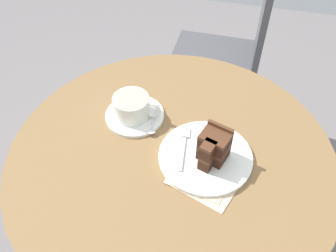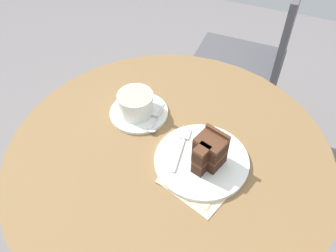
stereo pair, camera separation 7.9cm
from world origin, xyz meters
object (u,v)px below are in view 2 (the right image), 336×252
object	(u,v)px
napkin	(198,177)
cafe_chair	(257,57)
teaspoon	(155,121)
cake_slice	(209,152)
fork	(182,144)
saucer	(139,112)
coffee_cup	(136,103)
cake_plate	(201,162)

from	to	relation	value
napkin	cafe_chair	xyz separation A→B (m)	(-0.00, 0.82, -0.23)
teaspoon	cake_slice	size ratio (longest dim) A/B	1.24
teaspoon	fork	distance (m)	0.10
teaspoon	fork	xyz separation A→B (m)	(0.09, -0.05, 0.00)
saucer	coffee_cup	distance (m)	0.03
cake_plate	cafe_chair	xyz separation A→B (m)	(0.01, 0.78, -0.23)
fork	cafe_chair	bearing A→B (deg)	-11.25
saucer	fork	bearing A→B (deg)	-25.04
cake_plate	cake_slice	size ratio (longest dim) A/B	2.51
napkin	fork	bearing A→B (deg)	133.77
napkin	saucer	bearing A→B (deg)	147.24
cafe_chair	cake_plate	bearing A→B (deg)	-0.04
saucer	teaspoon	size ratio (longest dim) A/B	1.40
cake_slice	teaspoon	bearing A→B (deg)	155.28
cake_plate	cafe_chair	bearing A→B (deg)	89.56
saucer	cake_plate	xyz separation A→B (m)	(0.20, -0.10, 0.00)
napkin	cafe_chair	distance (m)	0.85
coffee_cup	napkin	size ratio (longest dim) A/B	0.68
coffee_cup	teaspoon	world-z (taller)	coffee_cup
saucer	coffee_cup	bearing A→B (deg)	-149.76
coffee_cup	teaspoon	bearing A→B (deg)	-16.61
cake_plate	cake_slice	world-z (taller)	cake_slice
coffee_cup	fork	bearing A→B (deg)	-23.78
cafe_chair	saucer	bearing A→B (deg)	-16.61
coffee_cup	cafe_chair	size ratio (longest dim) A/B	0.14
saucer	teaspoon	distance (m)	0.06
teaspoon	cake_plate	size ratio (longest dim) A/B	0.49
teaspoon	cake_slice	world-z (taller)	cake_slice
coffee_cup	cake_plate	distance (m)	0.23
coffee_cup	teaspoon	distance (m)	0.07
coffee_cup	cake_plate	bearing A→B (deg)	-24.15
saucer	napkin	world-z (taller)	saucer
cake_plate	cake_slice	bearing A→B (deg)	0.24
cake_slice	napkin	bearing A→B (deg)	-100.41
cake_plate	napkin	bearing A→B (deg)	-79.18
cake_slice	cafe_chair	size ratio (longest dim) A/B	0.10
cake_slice	cafe_chair	world-z (taller)	cafe_chair
saucer	cake_plate	distance (m)	0.22
cake_slice	fork	size ratio (longest dim) A/B	0.65
saucer	coffee_cup	xyz separation A→B (m)	(-0.00, -0.00, 0.03)
saucer	cake_plate	bearing A→B (deg)	-25.07
cake_plate	fork	world-z (taller)	fork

